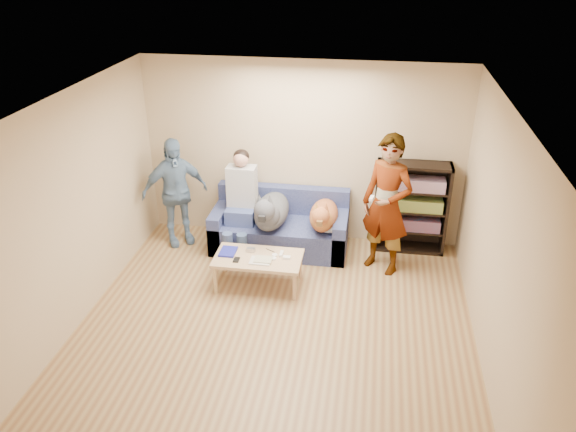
% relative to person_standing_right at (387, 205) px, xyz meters
% --- Properties ---
extents(ground, '(5.00, 5.00, 0.00)m').
position_rel_person_standing_right_xyz_m(ground, '(-1.20, -1.73, -0.94)').
color(ground, '#8A5E3A').
rests_on(ground, ground).
extents(ceiling, '(5.00, 5.00, 0.00)m').
position_rel_person_standing_right_xyz_m(ceiling, '(-1.20, -1.73, 1.66)').
color(ceiling, white).
rests_on(ceiling, ground).
extents(wall_back, '(4.50, 0.00, 4.50)m').
position_rel_person_standing_right_xyz_m(wall_back, '(-1.20, 0.77, 0.36)').
color(wall_back, tan).
rests_on(wall_back, ground).
extents(wall_front, '(4.50, 0.00, 4.50)m').
position_rel_person_standing_right_xyz_m(wall_front, '(-1.20, -4.23, 0.36)').
color(wall_front, tan).
rests_on(wall_front, ground).
extents(wall_left, '(0.00, 5.00, 5.00)m').
position_rel_person_standing_right_xyz_m(wall_left, '(-3.45, -1.73, 0.36)').
color(wall_left, tan).
rests_on(wall_left, ground).
extents(wall_right, '(0.00, 5.00, 5.00)m').
position_rel_person_standing_right_xyz_m(wall_right, '(1.05, -1.73, 0.36)').
color(wall_right, tan).
rests_on(wall_right, ground).
extents(blanket, '(0.40, 0.34, 0.14)m').
position_rel_person_standing_right_xyz_m(blanket, '(-0.74, 0.16, -0.44)').
color(blanket, '#B7B8BC').
rests_on(blanket, sofa).
extents(person_standing_right, '(0.82, 0.73, 1.88)m').
position_rel_person_standing_right_xyz_m(person_standing_right, '(0.00, 0.00, 0.00)').
color(person_standing_right, gray).
rests_on(person_standing_right, ground).
extents(person_standing_left, '(0.99, 0.84, 1.59)m').
position_rel_person_standing_right_xyz_m(person_standing_left, '(-2.94, 0.27, -0.14)').
color(person_standing_left, '#6781A6').
rests_on(person_standing_left, ground).
extents(held_controller, '(0.06, 0.13, 0.03)m').
position_rel_person_standing_right_xyz_m(held_controller, '(-0.20, -0.20, 0.17)').
color(held_controller, white).
rests_on(held_controller, person_standing_right).
extents(notebook_blue, '(0.20, 0.26, 0.03)m').
position_rel_person_standing_right_xyz_m(notebook_blue, '(-1.96, -0.63, -0.51)').
color(notebook_blue, '#1B2097').
rests_on(notebook_blue, coffee_table).
extents(papers, '(0.26, 0.20, 0.02)m').
position_rel_person_standing_right_xyz_m(papers, '(-1.51, -0.78, -0.51)').
color(papers, beige).
rests_on(papers, coffee_table).
extents(magazine, '(0.22, 0.17, 0.01)m').
position_rel_person_standing_right_xyz_m(magazine, '(-1.48, -0.76, -0.50)').
color(magazine, '#B8B293').
rests_on(magazine, coffee_table).
extents(camera_silver, '(0.11, 0.06, 0.05)m').
position_rel_person_standing_right_xyz_m(camera_silver, '(-1.68, -0.56, -0.49)').
color(camera_silver, '#ACABB0').
rests_on(camera_silver, coffee_table).
extents(controller_a, '(0.04, 0.13, 0.03)m').
position_rel_person_standing_right_xyz_m(controller_a, '(-1.28, -0.58, -0.50)').
color(controller_a, white).
rests_on(controller_a, coffee_table).
extents(controller_b, '(0.09, 0.06, 0.03)m').
position_rel_person_standing_right_xyz_m(controller_b, '(-1.20, -0.66, -0.50)').
color(controller_b, white).
rests_on(controller_b, coffee_table).
extents(headphone_cup_a, '(0.07, 0.07, 0.02)m').
position_rel_person_standing_right_xyz_m(headphone_cup_a, '(-1.36, -0.70, -0.51)').
color(headphone_cup_a, white).
rests_on(headphone_cup_a, coffee_table).
extents(headphone_cup_b, '(0.07, 0.07, 0.02)m').
position_rel_person_standing_right_xyz_m(headphone_cup_b, '(-1.36, -0.62, -0.51)').
color(headphone_cup_b, white).
rests_on(headphone_cup_b, coffee_table).
extents(pen_orange, '(0.13, 0.06, 0.01)m').
position_rel_person_standing_right_xyz_m(pen_orange, '(-1.58, -0.84, -0.51)').
color(pen_orange, orange).
rests_on(pen_orange, coffee_table).
extents(pen_black, '(0.13, 0.08, 0.01)m').
position_rel_person_standing_right_xyz_m(pen_black, '(-1.44, -0.50, -0.51)').
color(pen_black, black).
rests_on(pen_black, coffee_table).
extents(wallet, '(0.07, 0.12, 0.02)m').
position_rel_person_standing_right_xyz_m(wallet, '(-1.81, -0.80, -0.51)').
color(wallet, black).
rests_on(wallet, coffee_table).
extents(sofa, '(1.90, 0.85, 0.82)m').
position_rel_person_standing_right_xyz_m(sofa, '(-1.45, 0.37, -0.66)').
color(sofa, '#515B93').
rests_on(sofa, ground).
extents(person_seated, '(0.40, 0.73, 1.47)m').
position_rel_person_standing_right_xyz_m(person_seated, '(-1.98, 0.24, -0.16)').
color(person_seated, '#3F538A').
rests_on(person_seated, sofa).
extents(dog_gray, '(0.46, 1.27, 0.67)m').
position_rel_person_standing_right_xyz_m(dog_gray, '(-1.55, 0.14, -0.28)').
color(dog_gray, '#45474F').
rests_on(dog_gray, sofa).
extents(dog_tan, '(0.39, 1.15, 0.56)m').
position_rel_person_standing_right_xyz_m(dog_tan, '(-0.83, 0.19, -0.31)').
color(dog_tan, '#A55432').
rests_on(dog_tan, sofa).
extents(coffee_table, '(1.10, 0.60, 0.42)m').
position_rel_person_standing_right_xyz_m(coffee_table, '(-1.56, -0.68, -0.56)').
color(coffee_table, tan).
rests_on(coffee_table, ground).
extents(bookshelf, '(1.00, 0.34, 1.30)m').
position_rel_person_standing_right_xyz_m(bookshelf, '(0.35, 0.60, -0.26)').
color(bookshelf, black).
rests_on(bookshelf, ground).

